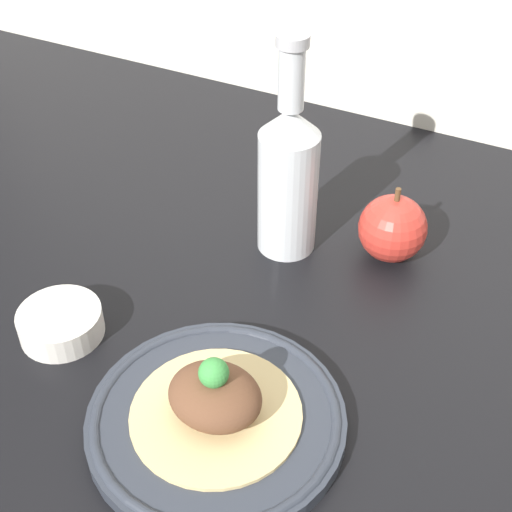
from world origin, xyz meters
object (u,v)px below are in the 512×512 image
plated_food (215,399)px  cider_bottle (288,174)px  apple (393,228)px  plate (216,419)px  dipping_bowl (61,323)px

plated_food → cider_bottle: (-5.78, 26.92, 6.23)cm
plated_food → apple: (5.85, 30.59, 0.23)cm
cider_bottle → apple: 13.59cm
apple → plate: bearing=-100.8°
apple → dipping_bowl: bearing=-133.0°
plate → plated_food: size_ratio=1.51×
plated_food → apple: size_ratio=1.66×
plated_food → plate: bearing=-90.0°
cider_bottle → apple: (11.63, 3.66, -6.00)cm
cider_bottle → apple: size_ratio=2.77×
plate → cider_bottle: bearing=102.1°
cider_bottle → plate: bearing=-77.9°
dipping_bowl → plated_food: bearing=-8.3°
plate → plated_food: (0.00, 0.00, 2.75)cm
plated_food → dipping_bowl: size_ratio=1.80×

